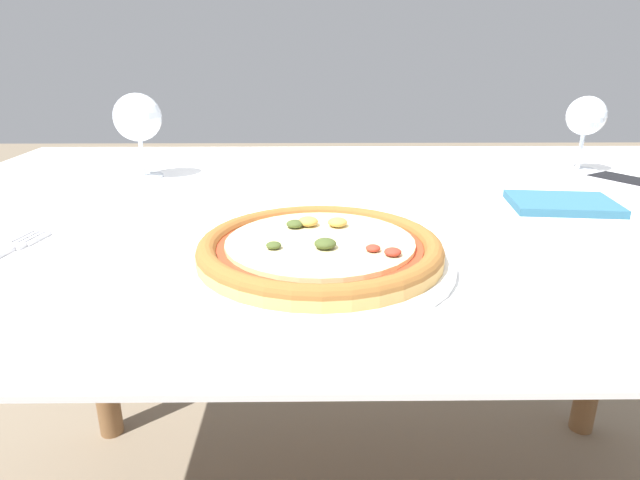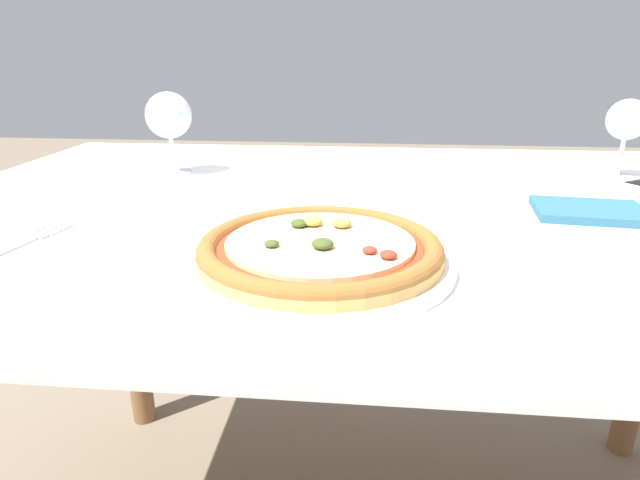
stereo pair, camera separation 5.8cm
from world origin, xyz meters
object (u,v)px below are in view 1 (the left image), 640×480
dining_table (369,250)px  pizza_plate (320,251)px  cell_phone (631,183)px  wine_glass_far_right (586,119)px  wine_glass_far_left (138,119)px

dining_table → pizza_plate: (-0.08, -0.26, 0.10)m
cell_phone → wine_glass_far_right: bearing=108.3°
wine_glass_far_left → pizza_plate: bearing=-53.2°
wine_glass_far_left → cell_phone: 0.88m
wine_glass_far_right → cell_phone: size_ratio=0.90×
dining_table → wine_glass_far_left: 0.48m
pizza_plate → cell_phone: size_ratio=1.85×
pizza_plate → cell_phone: 0.65m
pizza_plate → wine_glass_far_left: wine_glass_far_left is taller
wine_glass_far_right → wine_glass_far_left: bearing=-177.1°
wine_glass_far_right → cell_phone: 0.16m
wine_glass_far_left → wine_glass_far_right: size_ratio=1.07×
pizza_plate → wine_glass_far_left: 0.54m
pizza_plate → wine_glass_far_right: size_ratio=2.07×
pizza_plate → cell_phone: bearing=33.0°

